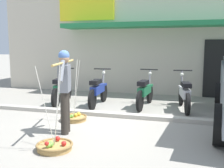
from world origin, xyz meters
TOP-DOWN VIEW (x-y plane):
  - ground_plane at (0.00, 0.00)m, footprint 90.00×90.00m
  - sidewalk_curb at (0.00, 0.70)m, footprint 20.00×0.24m
  - fruit_vendor at (-0.37, -0.82)m, footprint 0.49×1.81m
  - fruit_basket_left_side at (-0.14, -1.72)m, footprint 0.64×0.64m
  - fruit_basket_right_side at (-0.59, 0.08)m, footprint 0.64×0.64m
  - motorcycle_nearest_shop at (-1.73, 1.74)m, footprint 0.54×1.81m
  - motorcycle_second_in_row at (-0.56, 1.81)m, footprint 0.54×1.82m
  - motorcycle_third_in_row at (0.81, 2.00)m, footprint 0.54×1.82m
  - motorcycle_end_of_row at (1.93, 1.96)m, footprint 0.54×1.81m
  - storefront_building at (1.10, 6.68)m, footprint 13.00×6.00m

SIDE VIEW (x-z plane):
  - ground_plane at x=0.00m, z-range 0.00..0.00m
  - sidewalk_curb at x=0.00m, z-range 0.00..0.10m
  - fruit_basket_right_side at x=-0.59m, z-range -0.65..0.80m
  - fruit_basket_left_side at x=-0.14m, z-range -0.65..0.80m
  - motorcycle_nearest_shop at x=-1.73m, z-range -0.09..1.00m
  - motorcycle_second_in_row at x=-0.56m, z-range -0.09..1.00m
  - motorcycle_third_in_row at x=0.81m, z-range -0.09..1.00m
  - motorcycle_end_of_row at x=1.93m, z-range -0.09..1.00m
  - fruit_vendor at x=-0.37m, z-range 0.13..1.83m
  - storefront_building at x=1.10m, z-range 0.00..4.20m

